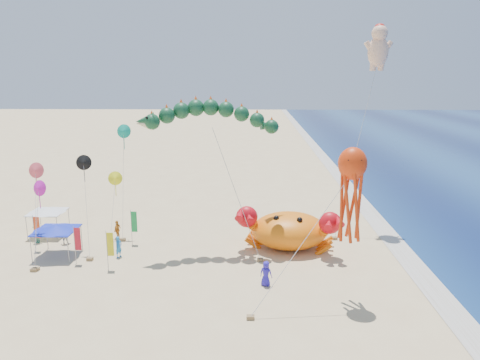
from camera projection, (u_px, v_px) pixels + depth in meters
name	position (u px, v px, depth m)	size (l,w,h in m)	color
ground	(264.00, 264.00, 37.83)	(320.00, 320.00, 0.00)	#D1B784
foam_strip	(413.00, 265.00, 37.53)	(320.00, 320.00, 0.00)	silver
crab_inflatable	(289.00, 229.00, 40.85)	(8.94, 6.73, 3.92)	orange
dragon_kite	(210.00, 121.00, 38.58)	(11.94, 5.21, 12.54)	#103C21
cherub_kite	(378.00, 47.00, 43.78)	(5.34, 5.66, 19.55)	#FFC39B
octopus_kite	(351.00, 187.00, 30.37)	(7.69, 4.04, 10.48)	red
canopy_blue	(56.00, 228.00, 39.05)	(3.61, 3.61, 2.71)	gray
canopy_white	(47.00, 210.00, 44.12)	(3.39, 3.39, 2.71)	gray
feather_flags	(89.00, 234.00, 38.94)	(8.55, 5.68, 3.20)	gray
beachgoers	(108.00, 241.00, 40.31)	(21.67, 10.41, 1.88)	orange
small_kites	(81.00, 175.00, 40.11)	(7.12, 10.13, 10.50)	#CB16B0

